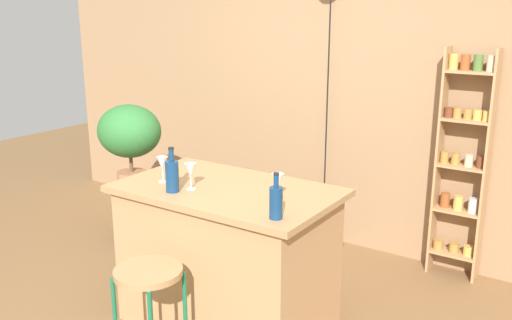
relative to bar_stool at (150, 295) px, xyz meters
The scene contains 11 objects.
back_wall 2.49m from the bar_stool, 89.18° to the left, with size 6.40×0.10×2.80m, color #997551.
kitchen_counter 0.67m from the bar_stool, 87.16° to the left, with size 1.35×0.82×0.92m.
bar_stool is the anchor object (origin of this frame).
spice_shelf 2.46m from the bar_stool, 63.81° to the left, with size 0.36×0.16×1.73m.
plant_stool 1.94m from the bar_stool, 138.36° to the left, with size 0.35×0.35×0.44m, color #2D2823.
potted_plant 1.98m from the bar_stool, 138.36° to the left, with size 0.56×0.50×0.77m.
bottle_spirits_clear 0.87m from the bar_stool, 34.96° to the left, with size 0.07×0.07×0.25m.
bottle_vinegar 0.71m from the bar_stool, 114.07° to the left, with size 0.08×0.08×0.28m.
wine_glass_left 0.86m from the bar_stool, 124.68° to the left, with size 0.07×0.07×0.16m.
wine_glass_center 0.94m from the bar_stool, 56.08° to the left, with size 0.07×0.07×0.16m.
wine_glass_right 0.77m from the bar_stool, 103.68° to the left, with size 0.07×0.07×0.16m.
Camera 1 is at (1.97, -2.33, 2.00)m, focal length 39.33 mm.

